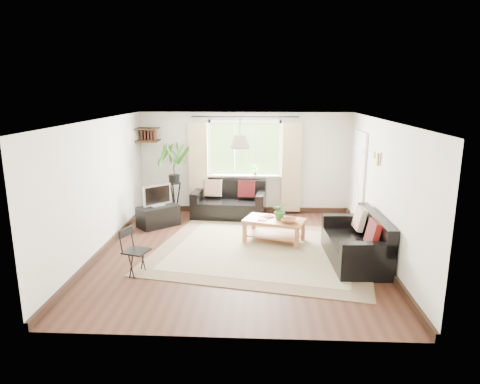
{
  "coord_description": "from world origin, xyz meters",
  "views": [
    {
      "loc": [
        0.38,
        -7.33,
        2.9
      ],
      "look_at": [
        0.0,
        0.4,
        1.05
      ],
      "focal_mm": 32.0,
      "sensor_mm": 36.0,
      "label": 1
    }
  ],
  "objects_px": {
    "sofa_back": "(229,201)",
    "palm_stand": "(174,180)",
    "sofa_right": "(355,240)",
    "tv_stand": "(158,216)",
    "coffee_table": "(274,231)",
    "folding_chair": "(137,252)"
  },
  "relations": [
    {
      "from": "coffee_table",
      "to": "palm_stand",
      "type": "relative_size",
      "value": 0.66
    },
    {
      "from": "sofa_back",
      "to": "tv_stand",
      "type": "bearing_deg",
      "value": -148.01
    },
    {
      "from": "sofa_right",
      "to": "coffee_table",
      "type": "distance_m",
      "value": 1.65
    },
    {
      "from": "coffee_table",
      "to": "folding_chair",
      "type": "relative_size",
      "value": 1.5
    },
    {
      "from": "tv_stand",
      "to": "palm_stand",
      "type": "height_order",
      "value": "palm_stand"
    },
    {
      "from": "sofa_right",
      "to": "folding_chair",
      "type": "xyz_separation_m",
      "value": [
        -3.6,
        -0.69,
        -0.02
      ]
    },
    {
      "from": "tv_stand",
      "to": "palm_stand",
      "type": "distance_m",
      "value": 1.09
    },
    {
      "from": "sofa_back",
      "to": "palm_stand",
      "type": "xyz_separation_m",
      "value": [
        -1.28,
        0.09,
        0.46
      ]
    },
    {
      "from": "sofa_back",
      "to": "tv_stand",
      "type": "height_order",
      "value": "sofa_back"
    },
    {
      "from": "sofa_back",
      "to": "sofa_right",
      "type": "xyz_separation_m",
      "value": [
        2.37,
        -2.58,
        0.01
      ]
    },
    {
      "from": "coffee_table",
      "to": "tv_stand",
      "type": "height_order",
      "value": "coffee_table"
    },
    {
      "from": "coffee_table",
      "to": "folding_chair",
      "type": "height_order",
      "value": "folding_chair"
    },
    {
      "from": "coffee_table",
      "to": "tv_stand",
      "type": "relative_size",
      "value": 1.35
    },
    {
      "from": "sofa_right",
      "to": "tv_stand",
      "type": "bearing_deg",
      "value": -117.49
    },
    {
      "from": "sofa_back",
      "to": "palm_stand",
      "type": "height_order",
      "value": "palm_stand"
    },
    {
      "from": "tv_stand",
      "to": "folding_chair",
      "type": "height_order",
      "value": "folding_chair"
    },
    {
      "from": "coffee_table",
      "to": "palm_stand",
      "type": "height_order",
      "value": "palm_stand"
    },
    {
      "from": "sofa_back",
      "to": "folding_chair",
      "type": "bearing_deg",
      "value": -106.3
    },
    {
      "from": "tv_stand",
      "to": "sofa_back",
      "type": "bearing_deg",
      "value": -15.14
    },
    {
      "from": "sofa_back",
      "to": "palm_stand",
      "type": "bearing_deg",
      "value": -179.39
    },
    {
      "from": "sofa_back",
      "to": "coffee_table",
      "type": "xyz_separation_m",
      "value": [
        1.01,
        -1.66,
        -0.16
      ]
    },
    {
      "from": "coffee_table",
      "to": "palm_stand",
      "type": "distance_m",
      "value": 2.95
    }
  ]
}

